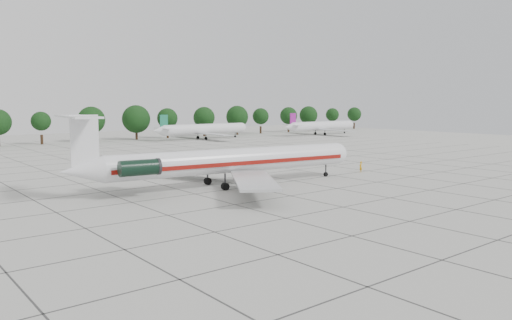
# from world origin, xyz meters

# --- Properties ---
(ground) EXTENTS (260.00, 260.00, 0.00)m
(ground) POSITION_xyz_m (0.00, 0.00, 0.00)
(ground) COLOR #B0AFA8
(ground) RESTS_ON ground
(apron_joints) EXTENTS (170.00, 170.00, 0.02)m
(apron_joints) POSITION_xyz_m (0.00, 15.00, 0.01)
(apron_joints) COLOR #383838
(apron_joints) RESTS_ON ground
(main_airliner) EXTENTS (40.20, 31.44, 9.45)m
(main_airliner) POSITION_xyz_m (-2.82, 2.22, 3.34)
(main_airliner) COLOR silver
(main_airliner) RESTS_ON ground
(ground_crew) EXTENTS (0.68, 0.52, 1.70)m
(ground_crew) POSITION_xyz_m (22.04, -0.17, 0.85)
(ground_crew) COLOR orange
(ground_crew) RESTS_ON ground
(bg_airliner_d) EXTENTS (28.24, 27.20, 7.40)m
(bg_airliner_d) POSITION_xyz_m (41.55, 74.68, 2.91)
(bg_airliner_d) COLOR silver
(bg_airliner_d) RESTS_ON ground
(bg_airliner_e) EXTENTS (28.24, 27.20, 7.40)m
(bg_airliner_e) POSITION_xyz_m (83.20, 66.70, 2.91)
(bg_airliner_e) COLOR silver
(bg_airliner_e) RESTS_ON ground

